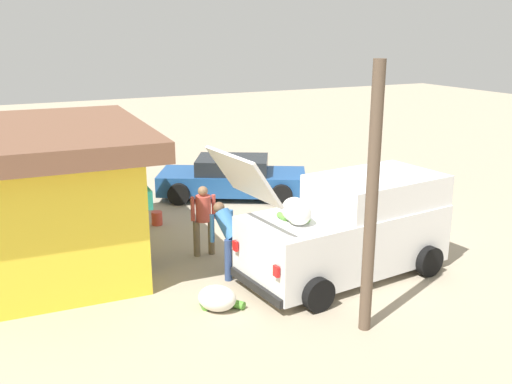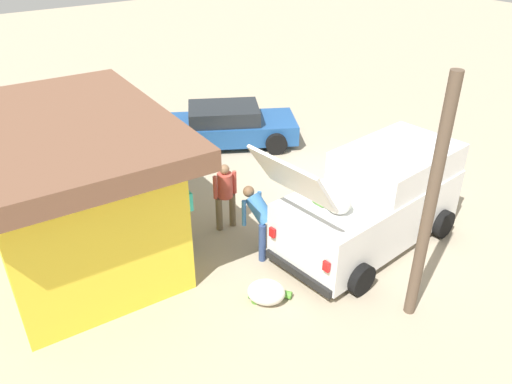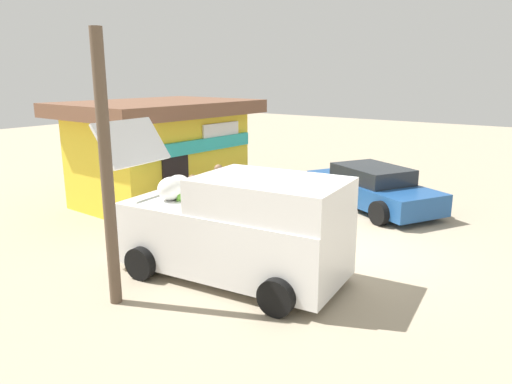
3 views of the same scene
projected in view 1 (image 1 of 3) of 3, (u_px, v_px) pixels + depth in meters
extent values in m
plane|color=tan|center=(323.00, 228.00, 14.55)|extent=(60.00, 60.00, 0.00)
cube|color=yellow|center=(53.00, 206.00, 12.02)|extent=(4.71, 3.25, 2.63)
cube|color=#2DB7B2|center=(127.00, 175.00, 12.48)|extent=(4.35, 0.32, 0.36)
cube|color=black|center=(136.00, 222.00, 11.97)|extent=(0.90, 0.10, 2.00)
cube|color=white|center=(117.00, 154.00, 13.29)|extent=(1.50, 0.13, 0.60)
cube|color=brown|center=(46.00, 135.00, 11.60)|extent=(5.61, 4.16, 0.39)
cube|color=white|center=(345.00, 239.00, 11.65)|extent=(2.27, 4.41, 1.21)
cube|color=white|center=(376.00, 190.00, 11.81)|extent=(2.02, 2.80, 0.63)
cube|color=black|center=(419.00, 183.00, 12.46)|extent=(1.55, 0.24, 0.48)
cube|color=white|center=(243.00, 176.00, 9.96)|extent=(1.70, 0.80, 0.88)
ellipsoid|color=silver|center=(298.00, 213.00, 10.61)|extent=(0.55, 0.46, 0.46)
ellipsoid|color=silver|center=(295.00, 210.00, 10.77)|extent=(0.57, 0.47, 0.47)
cylinder|color=#568F46|center=(298.00, 218.00, 10.81)|extent=(0.20, 0.32, 0.16)
cylinder|color=#5CA72E|center=(305.00, 217.00, 10.85)|extent=(0.31, 0.24, 0.15)
cylinder|color=#61A83F|center=(283.00, 216.00, 10.94)|extent=(0.27, 0.14, 0.12)
cube|color=black|center=(255.00, 287.00, 10.69)|extent=(1.74, 0.26, 0.16)
cube|color=red|center=(276.00, 271.00, 9.94)|extent=(0.15, 0.07, 0.20)
cube|color=red|center=(235.00, 246.00, 11.11)|extent=(0.15, 0.07, 0.20)
cylinder|color=black|center=(429.00, 261.00, 11.71)|extent=(0.29, 0.65, 0.63)
cylinder|color=black|center=(363.00, 233.00, 13.31)|extent=(0.29, 0.65, 0.63)
cylinder|color=black|center=(318.00, 294.00, 10.24)|extent=(0.29, 0.65, 0.63)
cylinder|color=black|center=(259.00, 258.00, 11.84)|extent=(0.29, 0.65, 0.63)
cube|color=#1E4C8C|center=(233.00, 181.00, 17.21)|extent=(3.60, 4.65, 0.59)
cube|color=#1E2328|center=(232.00, 165.00, 17.06)|extent=(2.33, 2.56, 0.44)
cylinder|color=black|center=(189.00, 178.00, 18.21)|extent=(0.50, 0.66, 0.64)
cylinder|color=black|center=(179.00, 194.00, 16.42)|extent=(0.50, 0.66, 0.64)
cylinder|color=black|center=(282.00, 179.00, 18.08)|extent=(0.50, 0.66, 0.64)
cylinder|color=black|center=(281.00, 196.00, 16.29)|extent=(0.50, 0.66, 0.64)
cylinder|color=#726047|center=(197.00, 239.00, 12.70)|extent=(0.15, 0.15, 0.81)
cylinder|color=#726047|center=(211.00, 237.00, 12.82)|extent=(0.15, 0.15, 0.81)
cylinder|color=#CC4C3F|center=(203.00, 208.00, 12.57)|extent=(0.37, 0.37, 0.57)
sphere|color=#8C6647|center=(203.00, 191.00, 12.46)|extent=(0.22, 0.22, 0.22)
cylinder|color=#CC4C3F|center=(193.00, 209.00, 12.48)|extent=(0.09, 0.09, 0.54)
cylinder|color=#CC4C3F|center=(214.00, 207.00, 12.65)|extent=(0.09, 0.09, 0.54)
cylinder|color=navy|center=(228.00, 260.00, 11.45)|extent=(0.15, 0.15, 0.87)
cylinder|color=navy|center=(242.00, 256.00, 11.66)|extent=(0.15, 0.15, 0.87)
cylinder|color=#3872B2|center=(228.00, 225.00, 11.54)|extent=(0.74, 0.49, 0.67)
sphere|color=brown|center=(219.00, 208.00, 11.68)|extent=(0.24, 0.24, 0.24)
cylinder|color=#3872B2|center=(212.00, 228.00, 11.57)|extent=(0.09, 0.09, 0.58)
cylinder|color=#3872B2|center=(231.00, 223.00, 11.87)|extent=(0.09, 0.09, 0.58)
ellipsoid|color=silver|center=(217.00, 298.00, 10.28)|extent=(0.89, 0.89, 0.46)
cylinder|color=#569E46|center=(208.00, 303.00, 10.44)|extent=(0.29, 0.28, 0.15)
cylinder|color=#4F9631|center=(237.00, 304.00, 10.39)|extent=(0.31, 0.28, 0.15)
cylinder|color=#50902F|center=(208.00, 304.00, 10.40)|extent=(0.29, 0.29, 0.14)
cylinder|color=#BF3F33|center=(157.00, 218.00, 14.79)|extent=(0.28, 0.28, 0.35)
cylinder|color=brown|center=(372.00, 202.00, 9.09)|extent=(0.20, 0.20, 4.49)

